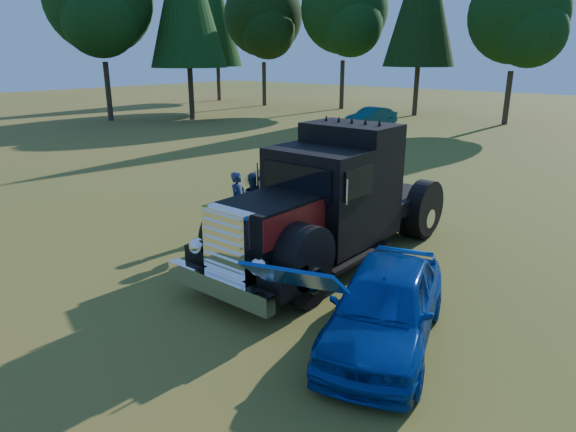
{
  "coord_description": "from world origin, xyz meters",
  "views": [
    {
      "loc": [
        6.74,
        -6.17,
        4.49
      ],
      "look_at": [
        0.56,
        1.33,
        1.41
      ],
      "focal_mm": 32.0,
      "sensor_mm": 36.0,
      "label": 1
    }
  ],
  "objects_px": {
    "diamond_t_truck": "(327,206)",
    "hotrod_coupe": "(384,305)",
    "spectator_near": "(238,201)",
    "spectator_far": "(256,205)",
    "distant_teal_car": "(371,117)"
  },
  "relations": [
    {
      "from": "diamond_t_truck",
      "to": "spectator_far",
      "type": "distance_m",
      "value": 2.3
    },
    {
      "from": "diamond_t_truck",
      "to": "spectator_near",
      "type": "xyz_separation_m",
      "value": [
        -2.99,
        0.21,
        -0.49
      ]
    },
    {
      "from": "spectator_near",
      "to": "spectator_far",
      "type": "height_order",
      "value": "spectator_far"
    },
    {
      "from": "hotrod_coupe",
      "to": "spectator_near",
      "type": "height_order",
      "value": "hotrod_coupe"
    },
    {
      "from": "diamond_t_truck",
      "to": "hotrod_coupe",
      "type": "height_order",
      "value": "diamond_t_truck"
    },
    {
      "from": "spectator_far",
      "to": "distant_teal_car",
      "type": "height_order",
      "value": "spectator_far"
    },
    {
      "from": "hotrod_coupe",
      "to": "diamond_t_truck",
      "type": "bearing_deg",
      "value": 140.17
    },
    {
      "from": "diamond_t_truck",
      "to": "spectator_far",
      "type": "relative_size",
      "value": 4.26
    },
    {
      "from": "distant_teal_car",
      "to": "hotrod_coupe",
      "type": "bearing_deg",
      "value": -48.67
    },
    {
      "from": "diamond_t_truck",
      "to": "hotrod_coupe",
      "type": "bearing_deg",
      "value": -39.83
    },
    {
      "from": "diamond_t_truck",
      "to": "hotrod_coupe",
      "type": "relative_size",
      "value": 1.64
    },
    {
      "from": "diamond_t_truck",
      "to": "hotrod_coupe",
      "type": "distance_m",
      "value": 3.65
    },
    {
      "from": "diamond_t_truck",
      "to": "spectator_near",
      "type": "relative_size",
      "value": 4.56
    },
    {
      "from": "spectator_near",
      "to": "spectator_far",
      "type": "xyz_separation_m",
      "value": [
        0.73,
        -0.1,
        0.05
      ]
    },
    {
      "from": "spectator_far",
      "to": "distant_teal_car",
      "type": "bearing_deg",
      "value": 35.54
    }
  ]
}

